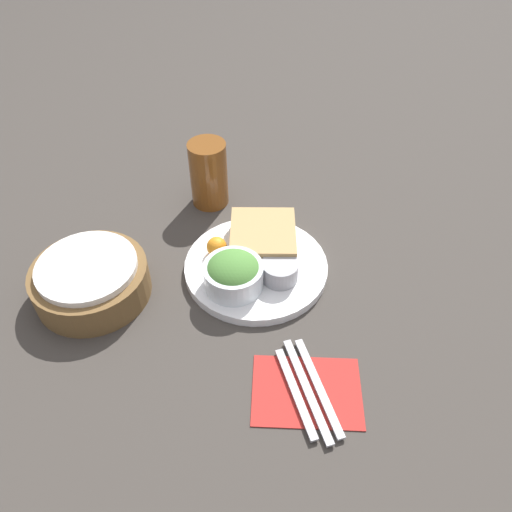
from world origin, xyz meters
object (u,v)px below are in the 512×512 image
Objects in this scene: drink_glass at (209,174)px; spoon at (295,392)px; bread_basket at (91,280)px; dressing_cup at (280,270)px; fork at (318,386)px; knife at (307,389)px; plate at (256,267)px; salad_bowl at (233,274)px; sandwich at (263,238)px.

drink_glass is 0.90× the size of spoon.
spoon is (-0.18, -0.35, -0.03)m from bread_basket.
dressing_cup is 0.22m from fork.
plate is at bearing 180.00° from knife.
plate is 3.98× the size of dressing_cup.
spoon is at bearing -152.08° from salad_bowl.
dressing_cup reaches higher than fork.
plate is 1.69× the size of spoon.
spoon is (-0.45, -0.17, -0.06)m from drink_glass.
dressing_cup is at bearing 176.84° from fork.
plate reaches higher than knife.
dressing_cup is at bearing -126.88° from plate.
salad_bowl reaches higher than knife.
fork and spoon have the same top height.
plate is 2.51× the size of salad_bowl.
knife is (-0.19, -0.12, -0.04)m from salad_bowl.
salad_bowl is at bearing -164.80° from drink_glass.
spoon is at bearing -90.00° from fork.
salad_bowl is 0.23m from spoon.
drink_glass is (0.20, 0.11, 0.06)m from plate.
sandwich is at bearing 178.66° from fork.
drink_glass reaches higher than spoon.
sandwich is at bearing 22.67° from dressing_cup.
fork is at bearing -156.73° from plate.
fork is 0.04m from spoon.
salad_bowl reaches higher than spoon.
spoon is (-0.30, -0.06, -0.03)m from sandwich.
sandwich is 1.26× the size of salad_bowl.
salad_bowl is 0.23m from knife.
sandwich is 0.66× the size of bread_basket.
salad_bowl is at bearing 145.19° from plate.
sandwich is 0.76× the size of fork.
plate is 0.26m from knife.
bread_basket reaches higher than spoon.
knife is (-0.25, -0.09, -0.00)m from plate.
bread_basket reaches higher than sandwich.
bread_basket is (-0.27, 0.18, -0.04)m from drink_glass.
drink_glass reaches higher than knife.
sandwich is at bearing -25.94° from salad_bowl.
bread_basket is at bearing -133.53° from fork.
fork and knife have the same top height.
bread_basket is 1.29× the size of spoon.
drink_glass is at bearing -176.11° from knife.
spoon is at bearing -117.81° from bread_basket.
bread_basket reaches higher than fork.
plate is at bearing 53.12° from dressing_cup.
knife is at bearing -115.96° from bread_basket.
drink_glass reaches higher than plate.
dressing_cup is (-0.08, -0.03, -0.00)m from sandwich.
salad_bowl reaches higher than sandwich.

